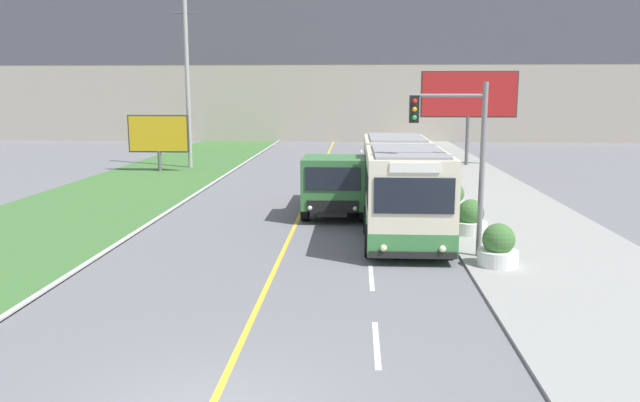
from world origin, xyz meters
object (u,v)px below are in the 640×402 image
Objects in this scene: dump_truck at (335,185)px; billboard_large at (469,96)px; planter_round_near at (498,247)px; planter_round_third at (453,199)px; traffic_light_mast at (460,147)px; utility_pole_far at (187,80)px; planter_round_far at (443,185)px; billboard_small at (158,135)px; planter_round_second at (471,219)px; city_bus at (400,184)px.

dump_truck is 19.92m from billboard_large.
planter_round_near is 8.13m from planter_round_third.
utility_pole_far is at bearing 122.56° from traffic_light_mast.
planter_round_third is 1.08× the size of planter_round_far.
utility_pole_far is 9.22× the size of planter_round_near.
utility_pole_far reaches higher than planter_round_near.
planter_round_far is at bearing -35.73° from utility_pole_far.
utility_pole_far reaches higher than billboard_small.
planter_round_near is 1.00× the size of planter_round_second.
utility_pole_far is 28.18m from planter_round_near.
dump_truck is 5.39× the size of planter_round_near.
planter_round_third is at bearing -37.99° from billboard_small.
planter_round_second is at bearing 90.93° from planter_round_near.
planter_round_far is at bearing 84.22° from traffic_light_mast.
city_bus is at bearing -36.59° from dump_truck.
dump_truck reaches higher than planter_round_third.
city_bus reaches higher than planter_round_far.
dump_truck is 8.97m from planter_round_near.
billboard_small is at bearing 152.13° from planter_round_far.
planter_round_near reaches higher than planter_round_far.
planter_round_near is at bearing -97.69° from billboard_large.
utility_pole_far is at bearing -173.91° from billboard_large.
billboard_small is (-19.97, -4.16, -2.36)m from billboard_large.
billboard_small is 18.92m from planter_round_far.
planter_round_far is at bearing 69.10° from city_bus.
dump_truck is 1.25× the size of traffic_light_mast.
utility_pole_far is 19.51m from planter_round_far.
planter_round_second is (-3.47, -21.10, -4.09)m from billboard_large.
planter_round_third is at bearing 90.61° from planter_round_near.
planter_round_far is at bearing 87.54° from planter_round_third.
traffic_light_mast is 4.24m from planter_round_second.
billboard_small is 3.13× the size of planter_round_near.
traffic_light_mast is (1.41, -4.51, 1.79)m from city_bus.
billboard_large is (4.44, 24.13, 1.29)m from traffic_light_mast.
traffic_light_mast is 3.16m from planter_round_near.
billboard_large is (8.38, 17.74, 3.44)m from dump_truck.
planter_round_second is at bearing -91.09° from planter_round_far.
utility_pole_far reaches higher than planter_round_third.
billboard_large is 20.53m from billboard_small.
city_bus is 1.01× the size of utility_pole_far.
planter_round_far is (2.54, 6.65, -1.03)m from city_bus.
planter_round_third is (16.48, -12.87, -1.71)m from billboard_small.
billboard_large reaches higher than city_bus.
planter_round_third is at bearing 82.33° from traffic_light_mast.
city_bus reaches higher than planter_round_near.
planter_round_second is (2.38, -1.49, -1.00)m from city_bus.
planter_round_third is (-0.02, 4.07, 0.01)m from planter_round_second.
planter_round_second is (0.98, 3.03, -2.79)m from traffic_light_mast.
utility_pole_far is 9.25× the size of planter_round_second.
dump_truck is at bearing 123.83° from planter_round_near.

